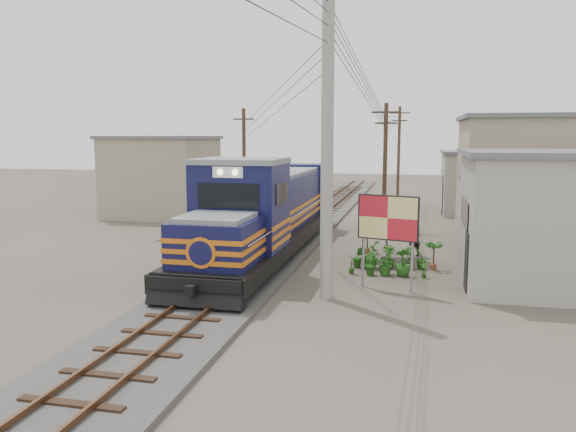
% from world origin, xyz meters
% --- Properties ---
extents(ground, '(120.00, 120.00, 0.00)m').
position_xyz_m(ground, '(0.00, 0.00, 0.00)').
color(ground, '#473F35').
rests_on(ground, ground).
extents(ballast, '(3.60, 70.00, 0.16)m').
position_xyz_m(ballast, '(0.00, 10.00, 0.08)').
color(ballast, '#595651').
rests_on(ballast, ground).
extents(track, '(1.15, 70.00, 0.12)m').
position_xyz_m(track, '(0.00, 10.00, 0.26)').
color(track, '#51331E').
rests_on(track, ground).
extents(locomotive, '(3.16, 17.21, 4.27)m').
position_xyz_m(locomotive, '(0.00, 5.50, 1.84)').
color(locomotive, black).
rests_on(locomotive, ground).
extents(utility_pole_main, '(0.40, 0.40, 10.00)m').
position_xyz_m(utility_pole_main, '(3.50, -0.50, 5.00)').
color(utility_pole_main, '#9E9B93').
rests_on(utility_pole_main, ground).
extents(wooden_pole_mid, '(1.60, 0.24, 7.00)m').
position_xyz_m(wooden_pole_mid, '(4.50, 14.00, 3.68)').
color(wooden_pole_mid, '#4C3826').
rests_on(wooden_pole_mid, ground).
extents(wooden_pole_far, '(1.60, 0.24, 7.50)m').
position_xyz_m(wooden_pole_far, '(4.80, 28.00, 3.93)').
color(wooden_pole_far, '#4C3826').
rests_on(wooden_pole_far, ground).
extents(wooden_pole_left, '(1.60, 0.24, 7.00)m').
position_xyz_m(wooden_pole_left, '(-5.00, 18.00, 3.68)').
color(wooden_pole_left, '#4C3826').
rests_on(wooden_pole_left, ground).
extents(power_lines, '(9.65, 19.00, 3.30)m').
position_xyz_m(power_lines, '(-0.14, 8.49, 7.56)').
color(power_lines, black).
rests_on(power_lines, ground).
extents(shophouse_front, '(7.35, 6.30, 4.70)m').
position_xyz_m(shophouse_front, '(11.50, 3.00, 2.36)').
color(shophouse_front, '#99968B').
rests_on(shophouse_front, ground).
extents(shophouse_mid, '(8.40, 7.35, 6.20)m').
position_xyz_m(shophouse_mid, '(12.50, 12.00, 3.11)').
color(shophouse_mid, gray).
rests_on(shophouse_mid, ground).
extents(shophouse_back, '(6.30, 6.30, 4.20)m').
position_xyz_m(shophouse_back, '(11.00, 22.00, 2.11)').
color(shophouse_back, '#99968B').
rests_on(shophouse_back, ground).
extents(shophouse_left, '(6.30, 6.30, 5.20)m').
position_xyz_m(shophouse_left, '(-10.00, 16.00, 2.61)').
color(shophouse_left, gray).
rests_on(shophouse_left, ground).
extents(billboard, '(2.05, 0.68, 3.24)m').
position_xyz_m(billboard, '(5.36, 0.94, 2.39)').
color(billboard, '#99999E').
rests_on(billboard, ground).
extents(market_umbrella, '(3.02, 3.02, 2.75)m').
position_xyz_m(market_umbrella, '(5.12, 5.68, 2.42)').
color(market_umbrella, black).
rests_on(market_umbrella, ground).
extents(vendor, '(0.73, 0.69, 1.67)m').
position_xyz_m(vendor, '(6.25, 6.61, 0.84)').
color(vendor, black).
rests_on(vendor, ground).
extents(plant_nursery, '(3.05, 1.95, 1.05)m').
position_xyz_m(plant_nursery, '(5.09, 3.58, 0.47)').
color(plant_nursery, '#28601B').
rests_on(plant_nursery, ground).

